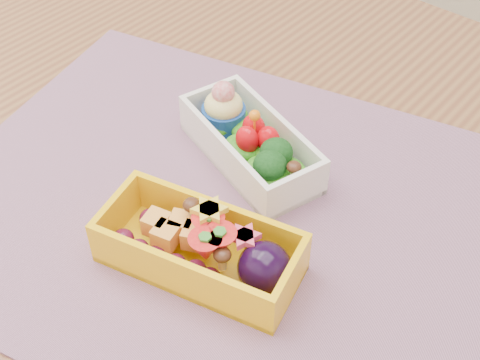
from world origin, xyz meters
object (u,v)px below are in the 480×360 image
Objects in this scene: placemat at (230,210)px; bento_white at (250,142)px; table at (266,270)px; bento_yellow at (203,248)px.

placemat is 0.07m from bento_white.
placemat is at bearing -122.12° from table.
bento_yellow is (0.01, -0.09, 0.12)m from table.
table is 7.39× the size of bento_white.
table is 0.13m from bento_white.
bento_white is at bearing 99.63° from bento_yellow.
placemat reaches higher than table.
bento_yellow is (0.02, -0.06, 0.02)m from placemat.
placemat is at bearing -48.15° from bento_white.
table is 6.99× the size of bento_yellow.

